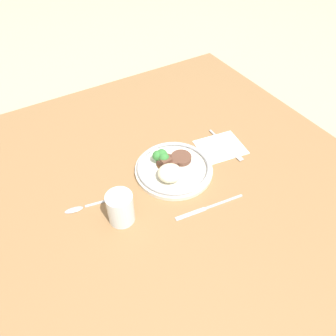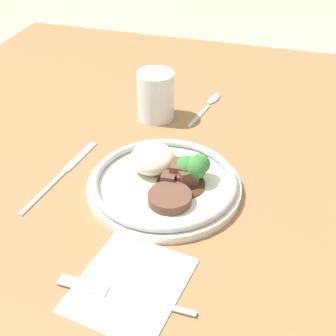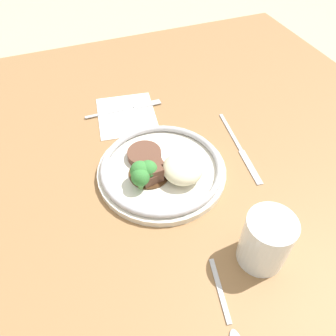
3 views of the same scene
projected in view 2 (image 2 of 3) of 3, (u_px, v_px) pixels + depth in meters
The scene contains 8 objects.
ground_plane at pixel (171, 194), 0.76m from camera, with size 8.00×8.00×0.00m, color tan.
dining_table at pixel (171, 186), 0.75m from camera, with size 1.17×1.14×0.04m.
napkin at pixel (130, 285), 0.57m from camera, with size 0.16×0.14×0.00m.
plate at pixel (168, 180), 0.71m from camera, with size 0.23×0.23×0.06m.
juice_glass at pixel (156, 98), 0.87m from camera, with size 0.07×0.07×0.09m.
fork at pixel (112, 292), 0.55m from camera, with size 0.02×0.17×0.00m.
knife at pixel (64, 173), 0.75m from camera, with size 0.21×0.04×0.00m.
spoon at pixel (210, 103), 0.94m from camera, with size 0.15×0.04×0.01m.
Camera 2 is at (-0.57, -0.16, 0.49)m, focal length 50.00 mm.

